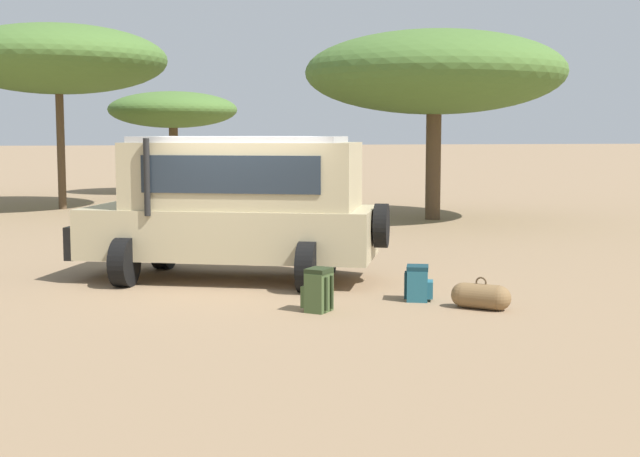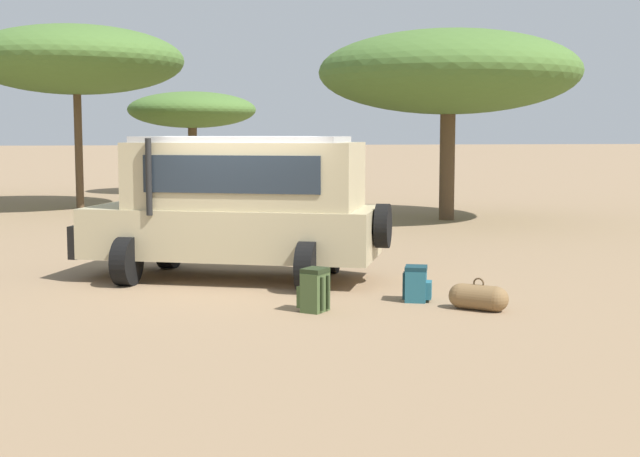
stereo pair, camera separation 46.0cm
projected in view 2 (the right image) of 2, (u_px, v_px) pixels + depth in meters
The scene contains 8 objects.
ground_plane at pixel (242, 285), 14.72m from camera, with size 320.00×320.00×0.00m, color #8C7051.
safari_vehicle at pixel (238, 204), 15.14m from camera, with size 5.40×3.78×2.44m.
backpack_beside_front_wheel at pixel (314, 290), 12.49m from camera, with size 0.49×0.48×0.62m.
backpack_cluster_center at pixel (417, 284), 13.26m from camera, with size 0.48×0.48×0.53m.
duffel_bag_low_black_case at pixel (478, 297), 12.61m from camera, with size 0.75×0.70×0.46m.
acacia_tree_centre_back at pixel (76, 61), 28.96m from camera, with size 6.98×7.62×5.94m.
acacia_tree_right_mid at pixel (192, 110), 36.63m from camera, with size 5.26×4.82×4.17m.
acacia_tree_far_right at pixel (449, 73), 25.18m from camera, with size 7.36×7.55×5.37m.
Camera 2 is at (-1.41, -14.52, 2.51)m, focal length 50.00 mm.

